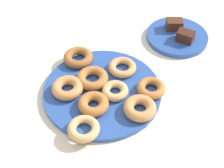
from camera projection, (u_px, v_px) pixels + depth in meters
ground_plane at (102, 93)px, 0.93m from camera, size 2.40×2.40×0.00m
donut_plate at (102, 91)px, 0.92m from camera, size 0.35×0.35×0.02m
donut_0 at (151, 88)px, 0.90m from camera, size 0.12×0.12×0.02m
donut_1 at (122, 67)px, 0.96m from camera, size 0.12×0.12×0.02m
donut_2 at (140, 108)px, 0.85m from camera, size 0.10×0.10×0.03m
donut_3 at (78, 58)px, 0.99m from camera, size 0.13×0.13×0.03m
donut_4 at (84, 129)px, 0.80m from camera, size 0.12×0.12×0.02m
donut_5 at (92, 78)px, 0.93m from camera, size 0.13×0.13×0.03m
donut_6 at (67, 88)px, 0.90m from camera, size 0.11×0.11×0.03m
donut_7 at (115, 91)px, 0.89m from camera, size 0.10×0.10×0.02m
donut_8 at (93, 104)px, 0.86m from camera, size 0.10×0.10×0.03m
cake_plate at (177, 37)px, 1.09m from camera, size 0.21×0.21×0.02m
brownie_near at (174, 24)px, 1.10m from camera, size 0.05×0.06×0.04m
brownie_far at (185, 36)px, 1.05m from camera, size 0.05×0.06×0.04m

